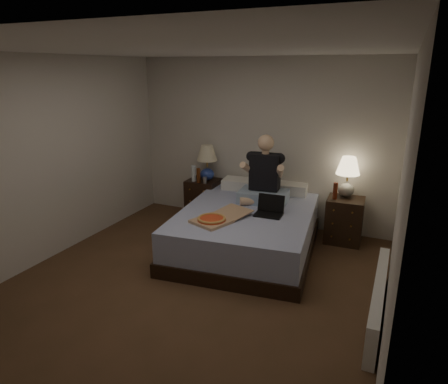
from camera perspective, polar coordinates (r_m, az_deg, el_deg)
The scene contains 18 objects.
floor at distance 4.60m, azimuth -4.75°, elevation -13.28°, with size 4.00×4.50×0.00m, color brown.
ceiling at distance 3.96m, azimuth -5.69°, elevation 19.63°, with size 4.00×4.50×0.00m, color white.
wall_back at distance 6.11m, azimuth 5.25°, elevation 7.03°, with size 4.00×2.50×0.00m, color silver.
wall_left at distance 5.36m, azimuth -24.24°, elevation 4.10°, with size 4.50×2.50×0.00m, color silver.
wall_right at distance 3.61m, azimuth 23.76°, elevation -1.70°, with size 4.50×2.50×0.00m, color silver.
bed at distance 5.36m, azimuth 3.36°, elevation -5.29°, with size 1.66×2.22×0.55m, color #5361A6.
nightstand_left at distance 6.45m, azimuth -2.94°, elevation -0.96°, with size 0.49×0.44×0.63m, color black.
nightstand_right at distance 5.79m, azimuth 16.79°, elevation -3.88°, with size 0.48×0.44×0.63m, color black.
lamp_left at distance 6.27m, azimuth -2.43°, elevation 4.18°, with size 0.32×0.32×0.56m, color #2A419B, non-canonical shape.
lamp_right at distance 5.70m, azimuth 17.21°, elevation 2.07°, with size 0.32×0.32×0.56m, color gray, non-canonical shape.
water_bottle at distance 6.26m, azimuth -4.35°, elevation 2.66°, with size 0.07×0.07×0.25m, color silver.
soda_can at distance 6.15m, azimuth -2.74°, elevation 1.71°, with size 0.07×0.07×0.10m, color #A3A39F.
beer_bottle_left at distance 6.18m, azimuth -3.65°, elevation 2.39°, with size 0.06×0.06×0.23m, color #56260C.
beer_bottle_right at distance 5.60m, azimuth 15.60°, elevation 0.16°, with size 0.06×0.06×0.23m, color #5E1F0D.
person at distance 5.45m, azimuth 5.76°, elevation 3.25°, with size 0.66×0.52×0.93m, color black, non-canonical shape.
laptop at distance 5.03m, azimuth 6.40°, elevation -2.07°, with size 0.34×0.28×0.24m, color black, non-canonical shape.
pizza_box at distance 4.80m, azimuth -1.78°, elevation -3.96°, with size 0.40×0.76×0.08m, color tan, non-canonical shape.
radiator at distance 4.25m, azimuth 21.13°, elevation -14.16°, with size 0.10×1.60×0.40m, color silver.
Camera 1 is at (1.96, -3.44, 2.33)m, focal length 32.00 mm.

